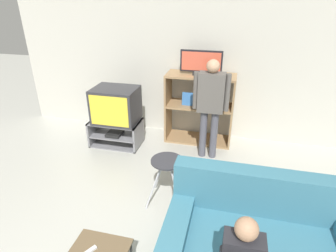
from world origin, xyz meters
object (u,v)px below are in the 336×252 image
at_px(media_shelf, 199,108).
at_px(couch, 259,245).
at_px(person_standing_adult, 211,101).
at_px(television_main, 116,105).
at_px(television_flat, 201,63).
at_px(tv_stand, 116,133).
at_px(remote_control_white, 89,251).
at_px(folding_stool, 167,167).

relative_size(media_shelf, couch, 0.69).
xyz_separation_m(couch, person_standing_adult, (-0.68, 1.91, 0.65)).
bearing_deg(television_main, couch, -41.38).
xyz_separation_m(television_flat, person_standing_adult, (0.23, -0.52, -0.43)).
bearing_deg(tv_stand, couch, -40.70).
height_order(television_main, remote_control_white, television_main).
distance_m(television_flat, couch, 2.81).
bearing_deg(remote_control_white, media_shelf, 110.25).
distance_m(television_main, remote_control_white, 2.59).
bearing_deg(television_flat, remote_control_white, -100.22).
bearing_deg(television_flat, media_shelf, -46.32).
bearing_deg(media_shelf, tv_stand, -160.27).
bearing_deg(folding_stool, television_main, 133.39).
distance_m(media_shelf, couch, 2.60).
xyz_separation_m(tv_stand, media_shelf, (1.34, 0.48, 0.39)).
distance_m(television_flat, remote_control_white, 3.13).
distance_m(media_shelf, folding_stool, 1.70).
relative_size(television_main, person_standing_adult, 0.46).
bearing_deg(folding_stool, media_shelf, 85.21).
distance_m(tv_stand, folding_stool, 1.73).
bearing_deg(television_main, tv_stand, -143.21).
distance_m(media_shelf, television_flat, 0.76).
height_order(television_flat, couch, television_flat).
distance_m(tv_stand, television_flat, 1.83).
bearing_deg(media_shelf, remote_control_white, -100.45).
height_order(television_flat, folding_stool, television_flat).
distance_m(remote_control_white, person_standing_adult, 2.58).
bearing_deg(media_shelf, television_flat, 133.68).
xyz_separation_m(television_flat, folding_stool, (-0.13, -1.70, -0.86)).
bearing_deg(person_standing_adult, tv_stand, 179.05).
height_order(television_main, media_shelf, media_shelf).
relative_size(television_main, folding_stool, 1.17).
xyz_separation_m(remote_control_white, couch, (1.44, 0.50, -0.08)).
bearing_deg(folding_stool, couch, -34.36).
distance_m(couch, person_standing_adult, 2.13).
distance_m(tv_stand, remote_control_white, 2.56).
xyz_separation_m(tv_stand, folding_stool, (1.20, -1.21, 0.29)).
relative_size(television_flat, couch, 0.39).
bearing_deg(tv_stand, television_flat, 20.26).
bearing_deg(couch, tv_stand, 139.30).
height_order(couch, person_standing_adult, person_standing_adult).
bearing_deg(tv_stand, folding_stool, -45.42).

